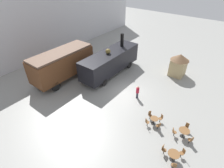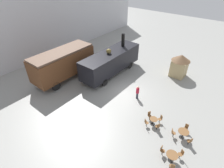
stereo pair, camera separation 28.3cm
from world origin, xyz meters
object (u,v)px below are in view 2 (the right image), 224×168
object	(u,v)px
cafe_table_near	(153,120)
visitor_person	(138,92)
cafe_table_mid	(183,133)
ticket_kiosk	(180,64)
steam_locomotive	(111,61)
cafe_chair_0	(146,122)
cafe_table_far	(172,156)
passenger_coach_wooden	(63,62)

from	to	relation	value
cafe_table_near	visitor_person	bearing A→B (deg)	53.56
cafe_table_mid	ticket_kiosk	xyz separation A→B (m)	(9.54, 4.18, 1.05)
ticket_kiosk	visitor_person	bearing A→B (deg)	167.31
steam_locomotive	visitor_person	world-z (taller)	steam_locomotive
steam_locomotive	ticket_kiosk	size ratio (longest dim) A/B	3.09
ticket_kiosk	cafe_table_mid	bearing A→B (deg)	-156.35
cafe_table_mid	cafe_chair_0	distance (m)	3.17
steam_locomotive	cafe_table_far	bearing A→B (deg)	-121.77
cafe_table_near	ticket_kiosk	distance (m)	9.94
cafe_table_near	cafe_table_far	xyz separation A→B (m)	(-2.41, -2.77, 0.05)
passenger_coach_wooden	ticket_kiosk	distance (m)	14.77
cafe_table_near	visitor_person	distance (m)	3.98
steam_locomotive	cafe_table_far	distance (m)	13.66
cafe_chair_0	ticket_kiosk	size ratio (longest dim) A/B	0.29
passenger_coach_wooden	cafe_table_far	world-z (taller)	passenger_coach_wooden
cafe_table_near	cafe_table_mid	xyz separation A→B (m)	(0.21, -2.65, 0.10)
cafe_table_far	steam_locomotive	bearing A→B (deg)	58.23
passenger_coach_wooden	visitor_person	bearing A→B (deg)	-77.08
cafe_table_near	ticket_kiosk	bearing A→B (deg)	8.89
passenger_coach_wooden	steam_locomotive	size ratio (longest dim) A/B	0.87
cafe_chair_0	cafe_table_mid	bearing A→B (deg)	-42.17
passenger_coach_wooden	cafe_chair_0	xyz separation A→B (m)	(-0.79, -12.35, -1.70)
cafe_chair_0	visitor_person	distance (m)	4.10
cafe_chair_0	visitor_person	bearing A→B (deg)	75.62
cafe_table_mid	visitor_person	xyz separation A→B (m)	(2.14, 5.84, 0.23)
cafe_table_far	cafe_chair_0	xyz separation A→B (m)	(1.78, 3.17, -0.07)
passenger_coach_wooden	ticket_kiosk	bearing A→B (deg)	-49.50
steam_locomotive	cafe_table_far	xyz separation A→B (m)	(-7.16, -11.57, -1.26)
ticket_kiosk	cafe_table_far	bearing A→B (deg)	-160.55
cafe_table_mid	visitor_person	world-z (taller)	visitor_person
passenger_coach_wooden	visitor_person	xyz separation A→B (m)	(2.19, -9.56, -1.36)
cafe_table_far	cafe_table_near	bearing A→B (deg)	48.99
cafe_table_mid	visitor_person	size ratio (longest dim) A/B	0.57
visitor_person	cafe_table_far	bearing A→B (deg)	-128.64
cafe_table_far	ticket_kiosk	size ratio (longest dim) A/B	0.29
cafe_table_far	cafe_chair_0	world-z (taller)	cafe_chair_0
cafe_table_near	ticket_kiosk	xyz separation A→B (m)	(9.75, 1.52, 1.15)
passenger_coach_wooden	cafe_table_near	world-z (taller)	passenger_coach_wooden
visitor_person	ticket_kiosk	bearing A→B (deg)	-12.69
ticket_kiosk	passenger_coach_wooden	bearing A→B (deg)	130.50
steam_locomotive	cafe_table_far	world-z (taller)	steam_locomotive
passenger_coach_wooden	ticket_kiosk	size ratio (longest dim) A/B	2.68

